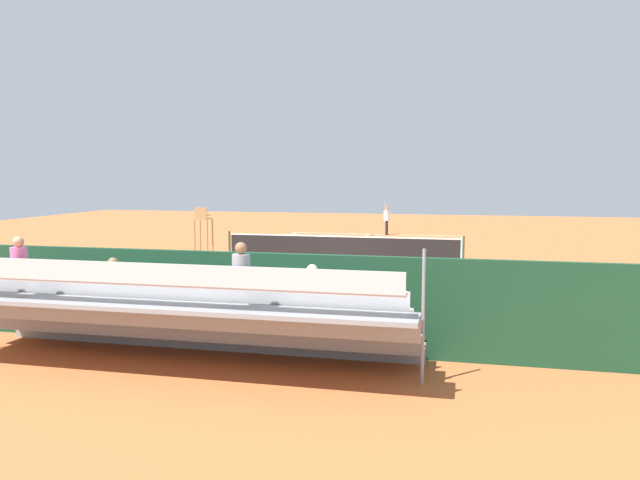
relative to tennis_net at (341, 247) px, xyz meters
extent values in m
plane|color=#BC6033|center=(0.00, 0.00, -0.50)|extent=(60.00, 60.00, 0.00)
cube|color=white|center=(0.00, -11.00, -0.50)|extent=(10.00, 0.10, 0.01)
cube|color=white|center=(0.00, 11.00, -0.50)|extent=(10.00, 0.10, 0.01)
cube|color=white|center=(-5.00, 0.00, -0.50)|extent=(0.10, 22.00, 0.01)
cube|color=white|center=(5.00, 0.00, -0.50)|extent=(0.10, 22.00, 0.01)
cube|color=white|center=(0.00, -6.05, -0.50)|extent=(7.50, 0.10, 0.01)
cube|color=white|center=(0.00, 6.05, -0.50)|extent=(7.50, 0.10, 0.01)
cube|color=white|center=(0.00, 0.00, -0.50)|extent=(0.10, 12.10, 0.01)
cube|color=white|center=(0.00, -11.00, -0.50)|extent=(0.10, 0.30, 0.01)
cube|color=black|center=(0.00, 0.00, -0.05)|extent=(10.00, 0.02, 0.91)
cube|color=white|center=(0.00, 0.00, 0.44)|extent=(10.00, 0.04, 0.06)
cylinder|color=#2D5133|center=(-5.10, 0.00, 0.03)|extent=(0.10, 0.10, 1.07)
cylinder|color=#2D5133|center=(5.10, 0.00, 0.03)|extent=(0.10, 0.10, 1.07)
cube|color=#194228|center=(0.00, 14.00, 0.50)|extent=(18.00, 0.16, 2.00)
cube|color=gray|center=(0.00, 14.35, -0.28)|extent=(9.00, 0.10, 0.45)
cube|color=gray|center=(0.00, 14.70, -0.09)|extent=(9.00, 0.80, 0.08)
cube|color=gray|center=(0.00, 14.32, -0.28)|extent=(9.00, 0.04, 0.45)
cube|color=silver|center=(0.00, 14.80, 0.33)|extent=(8.60, 0.36, 0.04)
cube|color=silver|center=(0.00, 14.98, 0.53)|extent=(8.60, 0.03, 0.36)
cube|color=gray|center=(0.00, 15.50, 0.36)|extent=(9.00, 0.80, 0.08)
cube|color=gray|center=(0.00, 15.12, 0.17)|extent=(9.00, 0.04, 0.45)
cube|color=silver|center=(0.00, 15.60, 0.78)|extent=(8.60, 0.36, 0.04)
cube|color=silver|center=(0.00, 15.78, 0.98)|extent=(8.60, 0.03, 0.36)
cube|color=gray|center=(0.00, 16.30, 0.81)|extent=(9.00, 0.80, 0.08)
cube|color=gray|center=(0.00, 15.92, 0.62)|extent=(9.00, 0.04, 0.45)
cube|color=silver|center=(0.00, 16.40, 1.23)|extent=(8.60, 0.36, 0.04)
cube|color=silver|center=(0.00, 16.58, 1.43)|extent=(8.60, 0.03, 0.36)
cylinder|color=gray|center=(-4.50, 15.50, 0.67)|extent=(0.06, 0.06, 2.35)
cube|color=#2D2D33|center=(-3.80, 14.63, 0.37)|extent=(0.32, 0.40, 0.12)
cylinder|color=orange|center=(-3.80, 14.75, 0.65)|extent=(0.30, 0.30, 0.45)
sphere|color=brown|center=(-3.80, 14.75, 0.98)|extent=(0.20, 0.20, 0.20)
cube|color=#2D2D33|center=(-3.16, 14.63, 0.37)|extent=(0.32, 0.40, 0.12)
cylinder|color=pink|center=(-3.16, 14.75, 0.65)|extent=(0.30, 0.30, 0.45)
sphere|color=brown|center=(-3.16, 14.75, 0.98)|extent=(0.20, 0.20, 0.20)
cube|color=#2D2D33|center=(0.53, 14.63, 0.37)|extent=(0.32, 0.40, 0.12)
cylinder|color=green|center=(0.53, 14.75, 0.65)|extent=(0.30, 0.30, 0.45)
sphere|color=brown|center=(0.53, 14.75, 0.98)|extent=(0.20, 0.20, 0.20)
cube|color=#2D2D33|center=(-2.56, 15.43, 0.82)|extent=(0.32, 0.40, 0.12)
cylinder|color=white|center=(-2.56, 15.55, 1.10)|extent=(0.30, 0.30, 0.45)
sphere|color=beige|center=(-2.56, 15.55, 1.43)|extent=(0.20, 0.20, 0.20)
cube|color=#2D2D33|center=(-0.22, 14.63, 0.37)|extent=(0.32, 0.40, 0.12)
cylinder|color=orange|center=(-0.22, 14.75, 0.65)|extent=(0.30, 0.30, 0.45)
sphere|color=#8C6647|center=(-0.22, 14.75, 0.98)|extent=(0.20, 0.20, 0.20)
cube|color=#2D2D33|center=(-1.55, 16.23, 1.27)|extent=(0.32, 0.40, 0.12)
cylinder|color=#9399A3|center=(-1.55, 16.35, 1.55)|extent=(0.30, 0.30, 0.45)
sphere|color=#8C6647|center=(-1.55, 16.35, 1.88)|extent=(0.20, 0.20, 0.20)
cube|color=#2D2D33|center=(1.32, 15.43, 0.82)|extent=(0.32, 0.40, 0.12)
cylinder|color=pink|center=(1.32, 15.55, 1.10)|extent=(0.30, 0.30, 0.45)
sphere|color=#8C6647|center=(1.32, 15.55, 1.43)|extent=(0.20, 0.20, 0.20)
cube|color=#2D2D33|center=(3.43, 15.43, 0.82)|extent=(0.32, 0.40, 0.12)
cylinder|color=#9399A3|center=(3.43, 15.55, 1.10)|extent=(0.30, 0.30, 0.45)
sphere|color=brown|center=(3.43, 15.55, 1.43)|extent=(0.20, 0.20, 0.20)
cube|color=#2D2D33|center=(2.73, 16.23, 1.27)|extent=(0.32, 0.40, 0.12)
cylinder|color=pink|center=(2.73, 16.35, 1.55)|extent=(0.30, 0.30, 0.45)
sphere|color=tan|center=(2.73, 16.35, 1.88)|extent=(0.20, 0.20, 0.20)
cylinder|color=#A88456|center=(5.90, 0.00, 0.30)|extent=(0.07, 0.07, 1.60)
cylinder|color=#A88456|center=(6.50, 0.00, 0.30)|extent=(0.07, 0.07, 1.60)
cylinder|color=#A88456|center=(5.90, 0.60, 0.30)|extent=(0.07, 0.07, 1.60)
cylinder|color=#A88456|center=(6.50, 0.60, 0.30)|extent=(0.07, 0.07, 1.60)
cube|color=#A88456|center=(6.20, 0.30, 1.13)|extent=(0.56, 0.56, 0.06)
cube|color=#A88456|center=(6.20, 0.54, 1.40)|extent=(0.56, 0.06, 0.48)
cube|color=#A88456|center=(5.94, 0.30, 1.28)|extent=(0.04, 0.48, 0.04)
cube|color=#A88456|center=(6.46, 0.30, 1.28)|extent=(0.04, 0.48, 0.04)
cube|color=#9E754C|center=(-1.66, 13.20, -0.05)|extent=(1.80, 0.40, 0.05)
cylinder|color=#9E754C|center=(-2.41, 13.20, -0.28)|extent=(0.06, 0.06, 0.45)
cylinder|color=#9E754C|center=(-0.91, 13.20, -0.28)|extent=(0.06, 0.06, 0.45)
cube|color=#9E754C|center=(-1.66, 13.38, 0.25)|extent=(1.80, 0.04, 0.36)
cube|color=black|center=(0.32, 13.40, -0.32)|extent=(0.90, 0.36, 0.36)
cylinder|color=black|center=(-0.61, -10.83, -0.08)|extent=(0.14, 0.14, 0.85)
cylinder|color=black|center=(-0.61, -10.61, -0.08)|extent=(0.14, 0.14, 0.85)
cylinder|color=white|center=(-0.61, -10.72, 0.65)|extent=(0.36, 0.36, 0.60)
sphere|color=tan|center=(-0.61, -10.72, 1.06)|extent=(0.22, 0.22, 0.22)
cylinder|color=tan|center=(-0.61, -10.50, 1.15)|extent=(0.25, 0.09, 0.55)
cylinder|color=tan|center=(-0.61, -10.94, 0.68)|extent=(0.09, 0.09, 0.50)
cylinder|color=black|center=(0.19, -10.26, -0.49)|extent=(0.28, 0.08, 0.03)
torus|color=#D8CC4C|center=(0.46, -10.21, -0.49)|extent=(0.35, 0.35, 0.02)
cylinder|color=white|center=(0.46, -10.21, -0.49)|extent=(0.25, 0.25, 0.00)
sphere|color=#CCDB33|center=(0.01, -8.12, -0.47)|extent=(0.07, 0.07, 0.07)
sphere|color=#CCDB33|center=(-2.14, -7.24, -0.47)|extent=(0.07, 0.07, 0.07)
camera|label=1|loc=(-5.17, 26.04, 3.10)|focal=35.03mm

